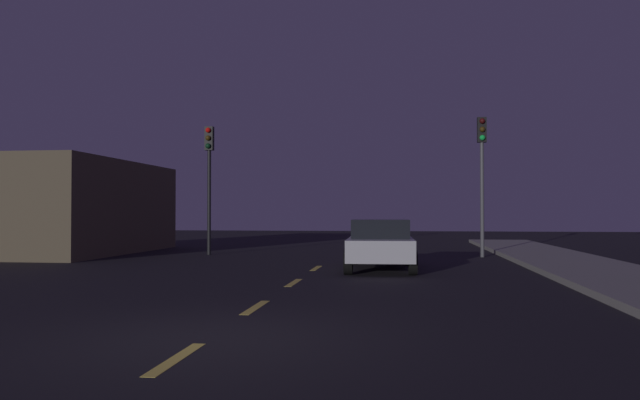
% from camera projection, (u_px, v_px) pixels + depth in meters
% --- Properties ---
extents(ground_plane, '(80.00, 80.00, 0.00)m').
position_uv_depth(ground_plane, '(298.00, 280.00, 15.11)').
color(ground_plane, black).
extents(sidewalk_curb_right, '(3.00, 40.00, 0.15)m').
position_uv_depth(sidewalk_curb_right, '(631.00, 281.00, 14.15)').
color(sidewalk_curb_right, gray).
rests_on(sidewalk_curb_right, ground_plane).
extents(lane_stripe_nearest, '(0.16, 1.60, 0.01)m').
position_uv_depth(lane_stripe_nearest, '(176.00, 358.00, 6.98)').
color(lane_stripe_nearest, '#EACC4C').
rests_on(lane_stripe_nearest, ground_plane).
extents(lane_stripe_second, '(0.16, 1.60, 0.01)m').
position_uv_depth(lane_stripe_second, '(256.00, 307.00, 10.75)').
color(lane_stripe_second, '#EACC4C').
rests_on(lane_stripe_second, ground_plane).
extents(lane_stripe_third, '(0.16, 1.60, 0.01)m').
position_uv_depth(lane_stripe_third, '(294.00, 283.00, 14.52)').
color(lane_stripe_third, '#EACC4C').
rests_on(lane_stripe_third, ground_plane).
extents(lane_stripe_fourth, '(0.16, 1.60, 0.01)m').
position_uv_depth(lane_stripe_fourth, '(316.00, 268.00, 18.29)').
color(lane_stripe_fourth, '#EACC4C').
rests_on(lane_stripe_fourth, ground_plane).
extents(traffic_signal_left, '(0.32, 0.38, 4.87)m').
position_uv_depth(traffic_signal_left, '(209.00, 165.00, 24.18)').
color(traffic_signal_left, black).
rests_on(traffic_signal_left, ground_plane).
extents(traffic_signal_right, '(0.32, 0.38, 5.03)m').
position_uv_depth(traffic_signal_right, '(482.00, 159.00, 22.87)').
color(traffic_signal_right, '#4C4C51').
rests_on(traffic_signal_right, ground_plane).
extents(car_stopped_ahead, '(2.00, 4.32, 1.41)m').
position_uv_depth(car_stopped_ahead, '(380.00, 244.00, 17.89)').
color(car_stopped_ahead, silver).
rests_on(car_stopped_ahead, ground_plane).
extents(storefront_left, '(4.73, 9.40, 3.60)m').
position_uv_depth(storefront_left, '(76.00, 208.00, 25.22)').
color(storefront_left, brown).
rests_on(storefront_left, ground_plane).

